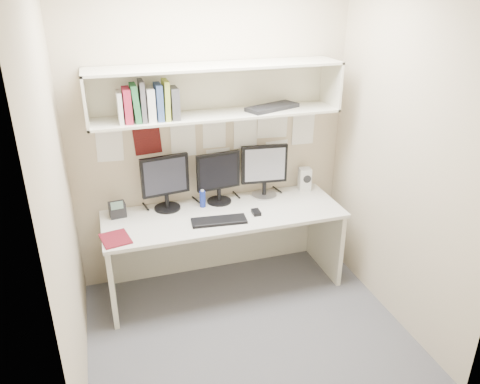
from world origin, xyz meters
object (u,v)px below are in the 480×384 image
object	(u,v)px
keyboard	(219,221)
speaker	(305,179)
monitor_right	(264,169)
desk_phone	(117,209)
monitor_center	(218,175)
monitor_left	(165,181)
maroon_notebook	(115,239)
desk	(224,250)

from	to	relation	value
keyboard	speaker	xyz separation A→B (m)	(0.93, 0.39, 0.09)
monitor_right	desk_phone	size ratio (longest dim) A/B	3.03
monitor_center	speaker	world-z (taller)	monitor_center
monitor_left	desk_phone	bearing A→B (deg)	175.69
monitor_left	maroon_notebook	distance (m)	0.67
monitor_right	keyboard	xyz separation A→B (m)	(-0.52, -0.38, -0.25)
desk	monitor_center	distance (m)	0.65
maroon_notebook	desk_phone	size ratio (longest dim) A/B	1.56
monitor_center	maroon_notebook	world-z (taller)	monitor_center
monitor_left	monitor_right	size ratio (longest dim) A/B	0.99
monitor_center	keyboard	distance (m)	0.45
monitor_left	speaker	bearing A→B (deg)	-7.27
maroon_notebook	keyboard	bearing A→B (deg)	-8.45
desk	speaker	distance (m)	0.99
desk	monitor_left	bearing A→B (deg)	153.53
monitor_center	maroon_notebook	size ratio (longest dim) A/B	1.84
monitor_left	monitor_right	xyz separation A→B (m)	(0.88, -0.00, 0.00)
speaker	desk_phone	xyz separation A→B (m)	(-1.70, -0.04, -0.04)
speaker	keyboard	bearing A→B (deg)	-147.67
desk	desk_phone	distance (m)	0.97
monitor_left	maroon_notebook	size ratio (longest dim) A/B	1.93
desk	monitor_center	bearing A→B (deg)	85.58
keyboard	speaker	bearing A→B (deg)	28.56
monitor_center	keyboard	xyz separation A→B (m)	(-0.10, -0.38, -0.24)
keyboard	maroon_notebook	xyz separation A→B (m)	(-0.82, -0.04, -0.00)
keyboard	speaker	size ratio (longest dim) A/B	2.12
keyboard	desk_phone	world-z (taller)	desk_phone
monitor_left	monitor_right	bearing A→B (deg)	-8.04
monitor_right	speaker	world-z (taller)	monitor_right
desk	speaker	xyz separation A→B (m)	(0.84, 0.24, 0.47)
monitor_left	monitor_right	world-z (taller)	monitor_right
monitor_left	keyboard	xyz separation A→B (m)	(0.36, -0.38, -0.25)
monitor_left	speaker	xyz separation A→B (m)	(1.28, 0.02, -0.15)
monitor_left	desk_phone	size ratio (longest dim) A/B	3.00
monitor_left	speaker	size ratio (longest dim) A/B	2.26
speaker	monitor_center	bearing A→B (deg)	-169.45
desk	monitor_center	xyz separation A→B (m)	(0.02, 0.22, 0.61)
monitor_left	monitor_center	bearing A→B (deg)	-8.04
desk_phone	monitor_left	bearing A→B (deg)	-2.53
desk	speaker	world-z (taller)	speaker
monitor_center	desk_phone	bearing A→B (deg)	175.06
monitor_right	desk_phone	bearing A→B (deg)	-172.49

